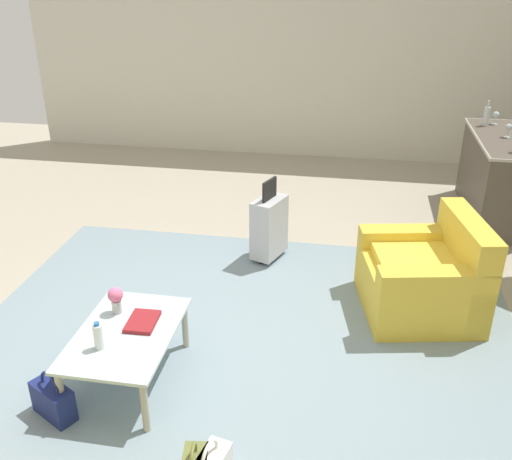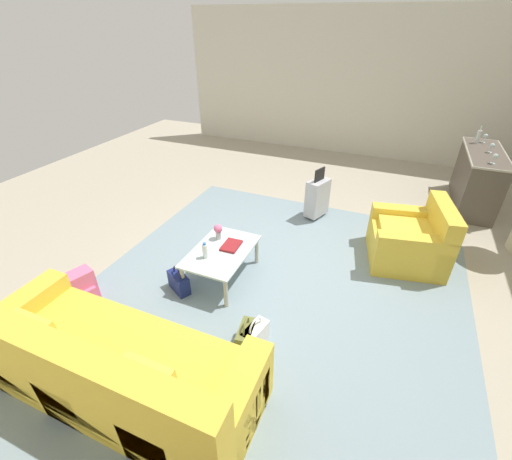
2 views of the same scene
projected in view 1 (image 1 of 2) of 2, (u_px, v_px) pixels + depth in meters
name	position (u px, v px, depth m)	size (l,w,h in m)	color
ground_plane	(212.00, 353.00, 4.41)	(12.00, 12.00, 0.00)	#A89E89
wall_left	(293.00, 51.00, 8.24)	(0.12, 8.00, 3.10)	beige
area_rug	(219.00, 410.00, 3.84)	(5.20, 4.40, 0.01)	gray
armchair	(428.00, 280.00, 4.83)	(1.12, 1.08, 0.85)	gold
coffee_table	(126.00, 338.00, 3.97)	(1.00, 0.67, 0.42)	silver
water_bottle	(98.00, 336.00, 3.75)	(0.06, 0.06, 0.20)	silver
coffee_table_book	(142.00, 321.00, 4.04)	(0.28, 0.20, 0.03)	maroon
flower_vase	(116.00, 298.00, 4.12)	(0.11, 0.11, 0.21)	#B2B7BC
bar_console	(495.00, 176.00, 6.54)	(1.64, 0.58, 0.96)	brown
wine_glass_leftmost	(496.00, 115.00, 6.79)	(0.08, 0.08, 0.15)	silver
wine_glass_left_of_centre	(509.00, 128.00, 6.29)	(0.08, 0.08, 0.15)	silver
wine_bottle_clear	(487.00, 116.00, 6.73)	(0.07, 0.07, 0.30)	silver
suitcase_silver	(269.00, 226.00, 5.64)	(0.45, 0.35, 0.85)	#B7B7BC
handbag_navy	(53.00, 400.00, 3.75)	(0.28, 0.35, 0.36)	navy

